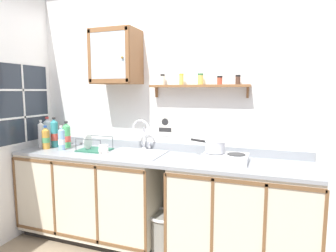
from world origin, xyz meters
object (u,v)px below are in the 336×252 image
Objects in this scene: hot_plate_stove at (225,158)px; saucepan at (215,146)px; bottle_opaque_white_0 at (41,135)px; bottle_soda_green_1 at (67,136)px; bottle_juice_amber_2 at (46,138)px; mug at (103,150)px; warning_sign at (165,125)px; trash_bin at (165,233)px; wall_cabinet at (116,57)px; sink at (137,154)px; dish_rack at (94,148)px; bottle_detergent_teal_4 at (55,134)px; bottle_water_clear_5 at (48,133)px; bottle_water_blue_3 at (62,139)px.

saucepan is (-0.10, 0.02, 0.09)m from hot_plate_stove.
bottle_opaque_white_0 is at bearing -179.11° from hot_plate_stove.
bottle_juice_amber_2 is at bearing -136.92° from bottle_soda_green_1.
mug is 0.55× the size of warning_sign.
trash_bin is (1.35, 0.01, -0.83)m from bottle_juice_amber_2.
hot_plate_stove is 1.35× the size of bottle_soda_green_1.
wall_cabinet reaches higher than trash_bin.
hot_plate_stove is (0.87, -0.04, 0.04)m from sink.
warning_sign is (-0.66, 0.29, 0.23)m from hot_plate_stove.
hot_plate_stove is at bearing 6.59° from trash_bin.
sink is 0.87m from bottle_soda_green_1.
trash_bin is at bearing -70.77° from warning_sign.
mug is at bearing -176.78° from trash_bin.
sink is 1.37× the size of hot_plate_stove.
wall_cabinet reaches higher than bottle_opaque_white_0.
warning_sign is at bearing 20.15° from dish_rack.
wall_cabinet is 1.36× the size of trash_bin.
bottle_detergent_teal_4 is 1.10m from wall_cabinet.
sink is at bearing 6.16° from bottle_juice_amber_2.
hot_plate_stove is 1.89m from bottle_juice_amber_2.
dish_rack is (0.53, 0.10, -0.09)m from bottle_juice_amber_2.
bottle_detergent_teal_4 is at bearing -13.74° from bottle_water_clear_5.
hot_plate_stove is 2.00m from bottle_water_clear_5.
sink is 0.79m from saucepan.
trash_bin is (1.15, -0.00, -0.83)m from bottle_water_blue_3.
warning_sign reaches higher than sink.
mug is (-0.29, -0.14, 0.05)m from sink.
hot_plate_stove is 0.14m from saucepan.
bottle_water_clear_5 is (-0.10, 0.14, 0.04)m from bottle_juice_amber_2.
bottle_soda_green_1 is at bearing 177.74° from sink.
bottle_water_blue_3 is at bearing -173.11° from sink.
bottle_juice_amber_2 is at bearing -54.26° from bottle_water_clear_5.
bottle_soda_green_1 is 0.39m from dish_rack.
mug is (0.71, -0.14, -0.10)m from bottle_detergent_teal_4.
saucepan is 1.89m from bottle_water_clear_5.
bottle_detergent_teal_4 reaches higher than bottle_water_blue_3.
bottle_juice_amber_2 is at bearing -163.71° from warning_sign.
bottle_opaque_white_0 is 0.63m from dish_rack.
wall_cabinet is 0.85m from warning_sign.
mug is (0.82, -0.07, -0.09)m from bottle_opaque_white_0.
warning_sign is (1.07, 0.22, 0.14)m from bottle_soda_green_1.
bottle_juice_amber_2 reaches higher than saucepan.
wall_cabinet is at bearing 173.92° from saucepan.
sink is at bearing -19.71° from wall_cabinet.
mug is (0.73, -0.03, -0.06)m from bottle_juice_amber_2.
trash_bin is at bearing 0.25° from bottle_juice_amber_2.
bottle_opaque_white_0 is at bearing -147.93° from bottle_detergent_teal_4.
bottle_water_clear_5 reaches higher than hot_plate_stove.
bottle_water_blue_3 is 1.98× the size of mug.
hot_plate_stove is 1.51× the size of bottle_water_blue_3.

